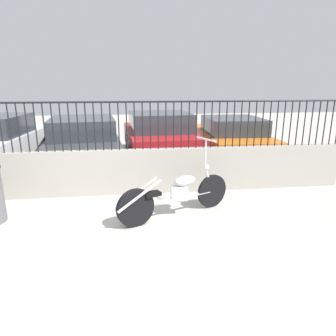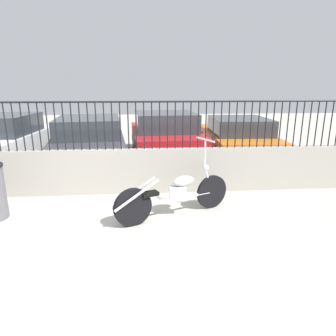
{
  "view_description": "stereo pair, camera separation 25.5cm",
  "coord_description": "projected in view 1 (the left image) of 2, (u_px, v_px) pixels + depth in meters",
  "views": [
    {
      "loc": [
        0.29,
        -3.73,
        2.2
      ],
      "look_at": [
        0.98,
        1.64,
        0.7
      ],
      "focal_mm": 32.0,
      "sensor_mm": 36.0,
      "label": 1
    },
    {
      "loc": [
        0.55,
        -3.75,
        2.2
      ],
      "look_at": [
        0.98,
        1.64,
        0.7
      ],
      "focal_mm": 32.0,
      "sensor_mm": 36.0,
      "label": 2
    }
  ],
  "objects": [
    {
      "name": "fence_railing",
      "position": [
        114.0,
        120.0,
        5.88
      ],
      "size": [
        9.77,
        0.04,
        0.97
      ],
      "color": "black",
      "rests_on": "low_wall"
    },
    {
      "name": "car_red",
      "position": [
        159.0,
        136.0,
        9.12
      ],
      "size": [
        2.15,
        4.07,
        1.42
      ],
      "rotation": [
        0.0,
        0.0,
        1.64
      ],
      "color": "black",
      "rests_on": "ground_plane"
    },
    {
      "name": "low_wall",
      "position": [
        117.0,
        172.0,
        6.17
      ],
      "size": [
        9.77,
        0.18,
        0.94
      ],
      "color": "#9E998E",
      "rests_on": "ground_plane"
    },
    {
      "name": "car_orange",
      "position": [
        231.0,
        137.0,
        9.32
      ],
      "size": [
        1.95,
        4.15,
        1.26
      ],
      "rotation": [
        0.0,
        0.0,
        1.53
      ],
      "color": "black",
      "rests_on": "ground_plane"
    },
    {
      "name": "motorcycle_silver",
      "position": [
        172.0,
        195.0,
        5.08
      ],
      "size": [
        2.06,
        1.0,
        1.32
      ],
      "rotation": [
        0.0,
        0.0,
        0.41
      ],
      "color": "black",
      "rests_on": "ground_plane"
    },
    {
      "name": "ground_plane",
      "position": [
        112.0,
        251.0,
        4.12
      ],
      "size": [
        40.0,
        40.0,
        0.0
      ],
      "primitive_type": "plane",
      "color": "#ADA89E"
    },
    {
      "name": "car_dark_grey",
      "position": [
        84.0,
        140.0,
        8.6
      ],
      "size": [
        2.39,
        4.71,
        1.33
      ],
      "rotation": [
        0.0,
        0.0,
        1.68
      ],
      "color": "black",
      "rests_on": "ground_plane"
    }
  ]
}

